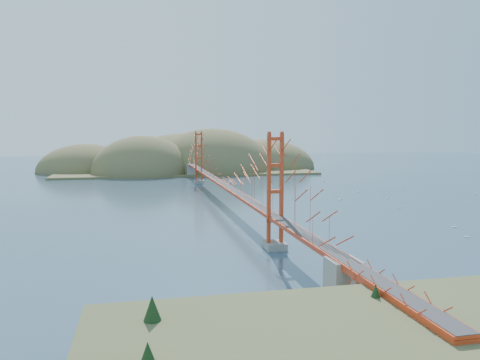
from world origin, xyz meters
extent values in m
plane|color=#314D63|center=(0.00, 0.00, 0.00)|extent=(320.00, 320.00, 0.00)
cube|color=gray|center=(0.00, -30.00, 0.35)|extent=(2.00, 2.40, 0.70)
cube|color=gray|center=(0.00, 30.00, 0.35)|extent=(2.00, 2.40, 0.70)
cube|color=red|center=(0.00, 0.00, 3.30)|extent=(1.40, 92.00, 0.16)
cube|color=red|center=(0.00, 0.00, 3.10)|extent=(1.33, 92.00, 0.24)
cube|color=#38383A|center=(0.00, 0.00, 3.40)|extent=(1.19, 92.00, 0.03)
cube|color=gray|center=(0.00, -46.00, 1.65)|extent=(2.00, 2.20, 3.30)
cube|color=gray|center=(0.00, 46.00, 1.65)|extent=(2.20, 2.60, 3.30)
cube|color=red|center=(0.00, -52.00, 3.30)|extent=(1.40, 12.00, 0.16)
cube|color=red|center=(0.00, -52.00, 3.05)|extent=(1.33, 12.00, 0.30)
cube|color=gray|center=(0.00, -56.00, 1.47)|extent=(0.50, 0.70, 2.95)
cube|color=gray|center=(0.00, -53.00, 1.47)|extent=(0.50, 0.70, 2.95)
cube|color=gray|center=(0.00, -50.00, 1.47)|extent=(0.50, 0.70, 2.95)
cube|color=gray|center=(0.00, -48.00, 1.47)|extent=(0.50, 0.70, 2.95)
cube|color=#59544C|center=(0.00, -48.50, 0.12)|extent=(9.00, 6.00, 0.24)
cube|color=maroon|center=(0.40, -47.80, 0.61)|extent=(3.70, 2.30, 0.75)
cube|color=gray|center=(0.40, -47.80, 1.04)|extent=(3.70, 2.30, 0.10)
cylinder|color=white|center=(0.40, -47.80, 1.49)|extent=(0.03, 0.03, 1.00)
cube|color=#474F2C|center=(-4.00, -51.00, 0.90)|extent=(24.00, 3.00, 1.80)
cone|color=black|center=(-1.85, -58.86, 3.58)|extent=(0.81, 0.81, 1.16)
cone|color=black|center=(-12.89, -54.07, 3.41)|extent=(0.57, 0.57, 0.82)
cone|color=black|center=(-1.48, -59.75, 3.60)|extent=(0.84, 0.84, 1.21)
cone|color=black|center=(-9.14, -52.50, 3.48)|extent=(0.68, 0.68, 0.96)
cone|color=black|center=(-1.45, -59.73, 3.62)|extent=(0.87, 0.87, 1.25)
cone|color=black|center=(-2.46, -53.97, 3.45)|extent=(0.63, 0.63, 0.90)
cone|color=black|center=(-1.44, -59.27, 3.50)|extent=(0.70, 0.70, 1.01)
cone|color=black|center=(-11.07, -52.28, 3.59)|extent=(0.83, 0.83, 1.18)
cone|color=black|center=(-1.70, -54.93, 3.50)|extent=(0.70, 0.70, 1.00)
cube|color=brown|center=(0.00, 64.00, 0.25)|extent=(70.00, 40.00, 0.60)
ellipsoid|color=brown|center=(-12.00, 56.00, 0.00)|extent=(28.00, 28.00, 21.00)
ellipsoid|color=brown|center=(8.00, 62.00, 0.00)|extent=(36.00, 36.00, 25.00)
ellipsoid|color=brown|center=(26.00, 70.00, 0.00)|extent=(32.00, 32.00, 18.00)
ellipsoid|color=brown|center=(-28.00, 68.00, 0.00)|extent=(28.00, 28.00, 16.00)
ellipsoid|color=brown|center=(2.00, 78.00, 0.00)|extent=(44.00, 44.00, 22.00)
cube|color=white|center=(28.15, 8.65, 0.05)|extent=(0.49, 0.37, 0.09)
cylinder|color=white|center=(28.15, 8.65, 0.31)|extent=(0.01, 0.01, 0.52)
cube|color=white|center=(29.20, 28.23, 0.07)|extent=(0.64, 0.33, 0.11)
cylinder|color=white|center=(29.20, 28.23, 0.40)|extent=(0.02, 0.02, 0.67)
cube|color=white|center=(20.32, -0.26, 0.06)|extent=(0.44, 0.61, 0.11)
cylinder|color=white|center=(20.32, -0.26, 0.38)|extent=(0.02, 0.02, 0.64)
cube|color=white|center=(29.33, -0.30, 0.05)|extent=(0.32, 0.51, 0.09)
cylinder|color=white|center=(29.33, -0.30, 0.31)|extent=(0.01, 0.01, 0.52)
cube|color=white|center=(50.87, 34.42, 0.07)|extent=(0.63, 0.37, 0.11)
cylinder|color=white|center=(50.87, 34.42, 0.39)|extent=(0.02, 0.02, 0.65)
cube|color=white|center=(14.48, 21.36, 0.06)|extent=(0.55, 0.23, 0.10)
cylinder|color=white|center=(14.48, 21.36, 0.35)|extent=(0.02, 0.02, 0.59)
cube|color=white|center=(22.28, -29.65, 0.06)|extent=(0.44, 0.59, 0.10)
cylinder|color=white|center=(22.28, -29.65, 0.37)|extent=(0.02, 0.02, 0.62)
cube|color=white|center=(20.66, 0.21, 0.06)|extent=(0.47, 0.53, 0.10)
cylinder|color=white|center=(20.66, 0.21, 0.35)|extent=(0.02, 0.02, 0.58)
cube|color=white|center=(7.26, 31.69, 0.06)|extent=(0.54, 0.42, 0.10)
cylinder|color=white|center=(7.26, 31.69, 0.35)|extent=(0.02, 0.02, 0.58)
cube|color=white|center=(39.06, 11.63, 0.07)|extent=(0.58, 0.60, 0.11)
cylinder|color=white|center=(39.06, 11.63, 0.41)|extent=(0.02, 0.02, 0.69)
cube|color=white|center=(27.05, 33.05, 0.07)|extent=(0.54, 0.61, 0.11)
cylinder|color=white|center=(27.05, 33.05, 0.40)|extent=(0.02, 0.02, 0.67)
cube|color=white|center=(48.86, 1.98, 0.06)|extent=(0.49, 0.51, 0.10)
cylinder|color=white|center=(48.86, 1.98, 0.35)|extent=(0.02, 0.02, 0.58)
cube|color=white|center=(25.97, -9.83, 0.06)|extent=(0.56, 0.44, 0.10)
cylinder|color=white|center=(25.97, -9.83, 0.36)|extent=(0.02, 0.02, 0.60)
cube|color=white|center=(12.96, 3.28, 0.06)|extent=(0.35, 0.54, 0.09)
cylinder|color=white|center=(12.96, 3.28, 0.34)|extent=(0.01, 0.01, 0.56)
cube|color=white|center=(24.49, -24.66, 0.06)|extent=(0.58, 0.40, 0.10)
cylinder|color=white|center=(24.49, -24.66, 0.36)|extent=(0.02, 0.02, 0.60)
camera|label=1|loc=(-13.11, -74.04, 11.77)|focal=35.00mm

